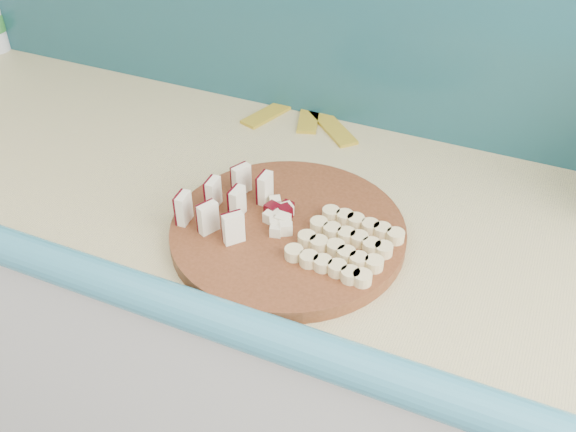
# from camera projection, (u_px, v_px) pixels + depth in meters

# --- Properties ---
(kitchen_counter) EXTENTS (2.20, 0.63, 0.91)m
(kitchen_counter) POSITION_uv_depth(u_px,v_px,m) (299.00, 369.00, 1.37)
(kitchen_counter) COLOR silver
(kitchen_counter) RESTS_ON ground
(cutting_board) EXTENTS (0.41, 0.41, 0.02)m
(cutting_board) POSITION_uv_depth(u_px,v_px,m) (288.00, 232.00, 1.00)
(cutting_board) COLOR #4B2510
(cutting_board) RESTS_ON kitchen_counter
(apple_wedges) EXTENTS (0.11, 0.15, 0.05)m
(apple_wedges) POSITION_uv_depth(u_px,v_px,m) (226.00, 202.00, 1.00)
(apple_wedges) COLOR #F6EBC5
(apple_wedges) RESTS_ON cutting_board
(apple_chunks) EXTENTS (0.06, 0.06, 0.02)m
(apple_chunks) POSITION_uv_depth(u_px,v_px,m) (276.00, 216.00, 1.00)
(apple_chunks) COLOR #F8EEC7
(apple_chunks) RESTS_ON cutting_board
(banana_slices) EXTENTS (0.15, 0.15, 0.02)m
(banana_slices) POSITION_uv_depth(u_px,v_px,m) (346.00, 244.00, 0.95)
(banana_slices) COLOR beige
(banana_slices) RESTS_ON cutting_board
(banana_peel) EXTENTS (0.24, 0.20, 0.01)m
(banana_peel) POSITION_uv_depth(u_px,v_px,m) (305.00, 114.00, 1.31)
(banana_peel) COLOR gold
(banana_peel) RESTS_ON kitchen_counter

